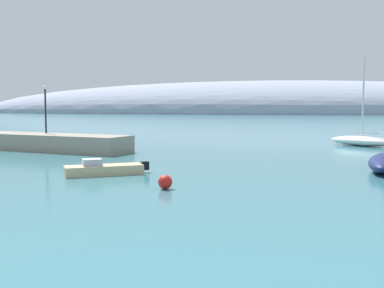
{
  "coord_description": "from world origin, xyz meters",
  "views": [
    {
      "loc": [
        4.43,
        -5.17,
        4.06
      ],
      "look_at": [
        -3.04,
        26.98,
        1.34
      ],
      "focal_mm": 43.04,
      "sensor_mm": 36.0,
      "label": 1
    }
  ],
  "objects_px": {
    "motorboat_sand_foreground": "(104,169)",
    "mooring_buoy_red": "(165,182)",
    "sailboat_white_near_shore": "(362,140)",
    "harbor_lamp_post": "(45,104)"
  },
  "relations": [
    {
      "from": "motorboat_sand_foreground",
      "to": "mooring_buoy_red",
      "type": "xyz_separation_m",
      "value": [
        4.91,
        -3.74,
        0.02
      ]
    },
    {
      "from": "sailboat_white_near_shore",
      "to": "motorboat_sand_foreground",
      "type": "relative_size",
      "value": 1.91
    },
    {
      "from": "sailboat_white_near_shore",
      "to": "harbor_lamp_post",
      "type": "height_order",
      "value": "sailboat_white_near_shore"
    },
    {
      "from": "mooring_buoy_red",
      "to": "harbor_lamp_post",
      "type": "bearing_deg",
      "value": 133.71
    },
    {
      "from": "sailboat_white_near_shore",
      "to": "mooring_buoy_red",
      "type": "height_order",
      "value": "sailboat_white_near_shore"
    },
    {
      "from": "mooring_buoy_red",
      "to": "harbor_lamp_post",
      "type": "height_order",
      "value": "harbor_lamp_post"
    },
    {
      "from": "sailboat_white_near_shore",
      "to": "harbor_lamp_post",
      "type": "bearing_deg",
      "value": 54.59
    },
    {
      "from": "harbor_lamp_post",
      "to": "sailboat_white_near_shore",
      "type": "bearing_deg",
      "value": 19.45
    },
    {
      "from": "sailboat_white_near_shore",
      "to": "harbor_lamp_post",
      "type": "relative_size",
      "value": 1.99
    },
    {
      "from": "sailboat_white_near_shore",
      "to": "mooring_buoy_red",
      "type": "xyz_separation_m",
      "value": [
        -12.65,
        -28.18,
        -0.23
      ]
    }
  ]
}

